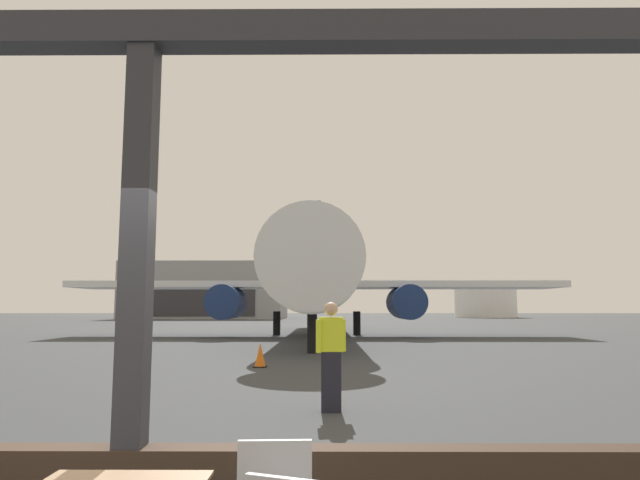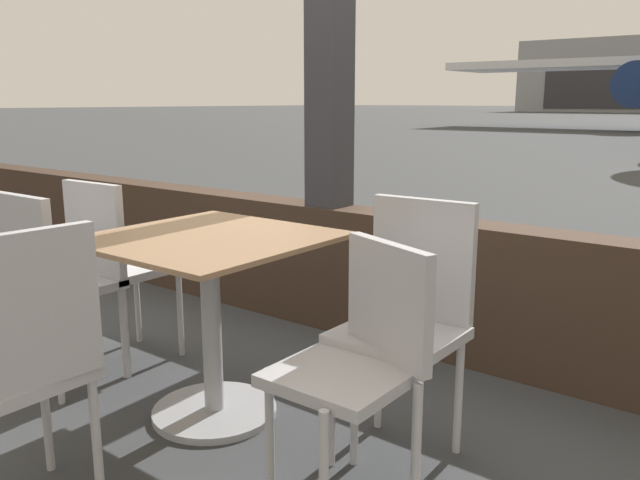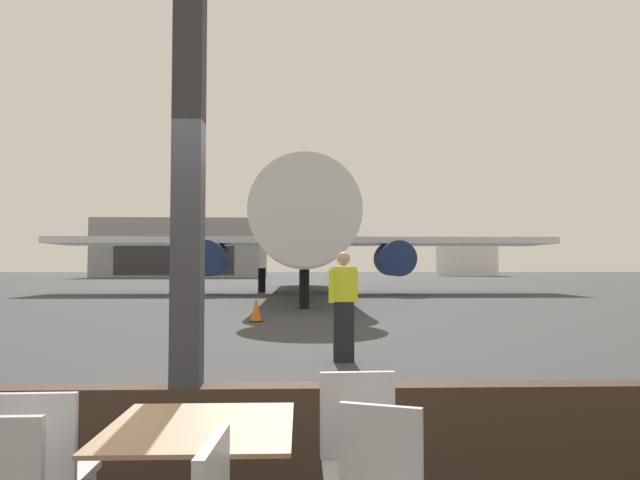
% 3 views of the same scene
% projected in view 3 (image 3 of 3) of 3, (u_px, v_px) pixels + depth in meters
% --- Properties ---
extents(ground_plane, '(220.00, 220.00, 0.00)m').
position_uv_depth(ground_plane, '(290.00, 286.00, 43.80)').
color(ground_plane, '#383A3D').
extents(window_frame, '(8.60, 0.24, 3.83)m').
position_uv_depth(window_frame, '(187.00, 296.00, 3.92)').
color(window_frame, '#38281E').
rests_on(window_frame, ground).
extents(cafe_chair_window_right, '(0.41, 0.41, 0.93)m').
position_uv_depth(cafe_chair_window_right, '(40.00, 467.00, 2.76)').
color(cafe_chair_window_right, '#B2B2B7').
rests_on(cafe_chair_window_right, ground).
extents(cafe_chair_aisle_right, '(0.41, 0.41, 0.95)m').
position_uv_depth(cafe_chair_aisle_right, '(360.00, 450.00, 2.98)').
color(cafe_chair_aisle_right, '#B2B2B7').
rests_on(cafe_chair_aisle_right, ground).
extents(airplane, '(27.92, 31.20, 10.05)m').
position_uv_depth(airplane, '(303.00, 236.00, 32.51)').
color(airplane, silver).
rests_on(airplane, ground).
extents(ground_crew_worker, '(0.49, 0.36, 1.74)m').
position_uv_depth(ground_crew_worker, '(344.00, 305.00, 9.17)').
color(ground_crew_worker, black).
rests_on(ground_crew_worker, ground).
extents(traffic_cone, '(0.36, 0.36, 0.67)m').
position_uv_depth(traffic_cone, '(256.00, 310.00, 15.78)').
color(traffic_cone, orange).
rests_on(traffic_cone, ground).
extents(distant_hangar, '(22.58, 15.80, 8.00)m').
position_uv_depth(distant_hangar, '(186.00, 249.00, 84.23)').
color(distant_hangar, gray).
rests_on(distant_hangar, ground).
extents(fuel_storage_tank, '(9.79, 9.79, 5.20)m').
position_uv_depth(fuel_storage_tank, '(467.00, 260.00, 92.74)').
color(fuel_storage_tank, white).
rests_on(fuel_storage_tank, ground).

